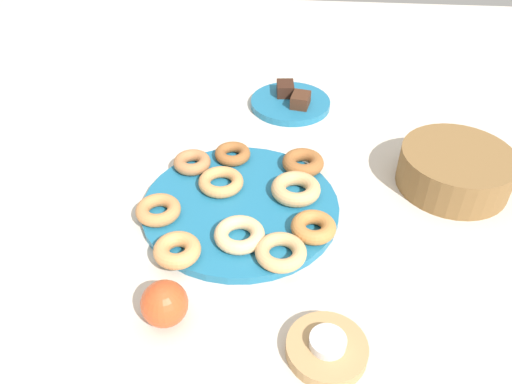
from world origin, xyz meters
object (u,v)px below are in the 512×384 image
at_px(donut_2, 296,189).
at_px(donut_9, 281,252).
at_px(donut_3, 158,210).
at_px(cake_plate, 290,103).
at_px(donut_7, 313,227).
at_px(apple, 164,304).
at_px(brownie_far, 301,100).
at_px(donut_1, 192,162).
at_px(donut_plate, 241,206).
at_px(donut_0, 221,182).
at_px(donut_6, 177,250).
at_px(candle_holder, 327,349).
at_px(basket, 455,169).
at_px(donut_8, 303,163).
at_px(brownie_near, 285,89).
at_px(donut_5, 233,154).
at_px(tealight, 328,342).
at_px(donut_4, 239,235).

relative_size(donut_2, donut_9, 1.10).
bearing_deg(donut_3, cake_plate, 153.16).
height_order(donut_7, apple, apple).
relative_size(cake_plate, brownie_far, 3.74).
bearing_deg(donut_1, donut_9, 39.39).
height_order(donut_plate, donut_3, donut_3).
bearing_deg(donut_7, donut_0, -122.35).
xyz_separation_m(donut_6, brownie_far, (-0.53, 0.20, 0.00)).
xyz_separation_m(candle_holder, basket, (-0.42, 0.26, 0.03)).
bearing_deg(brownie_far, donut_0, -24.26).
bearing_deg(candle_holder, donut_8, -174.29).
bearing_deg(brownie_near, cake_plate, 26.57).
relative_size(donut_7, candle_holder, 0.68).
distance_m(brownie_near, brownie_far, 0.07).
height_order(donut_7, basket, basket).
height_order(donut_5, basket, basket).
bearing_deg(donut_3, donut_0, 132.16).
relative_size(donut_5, donut_6, 0.94).
bearing_deg(donut_9, brownie_near, -178.21).
bearing_deg(donut_3, donut_5, 149.19).
bearing_deg(cake_plate, donut_3, -26.84).
bearing_deg(donut_6, donut_1, -175.05).
xyz_separation_m(donut_2, candle_holder, (0.34, 0.06, -0.02)).
xyz_separation_m(donut_0, basket, (-0.07, 0.47, 0.01)).
relative_size(donut_plate, donut_2, 3.91).
height_order(donut_9, brownie_near, brownie_near).
height_order(candle_holder, tealight, tealight).
distance_m(candle_holder, basket, 0.50).
xyz_separation_m(candle_holder, tealight, (0.00, 0.00, 0.02)).
distance_m(donut_0, candle_holder, 0.41).
height_order(donut_0, cake_plate, donut_0).
distance_m(donut_4, donut_6, 0.11).
height_order(donut_0, apple, apple).
bearing_deg(donut_5, donut_6, -11.25).
relative_size(donut_1, brownie_near, 1.44).
distance_m(donut_8, basket, 0.31).
distance_m(donut_6, donut_8, 0.34).
height_order(cake_plate, basket, basket).
bearing_deg(donut_1, donut_6, 4.95).
xyz_separation_m(tealight, apple, (-0.04, -0.25, 0.01)).
distance_m(donut_2, apple, 0.35).
relative_size(cake_plate, apple, 2.77).
distance_m(donut_7, apple, 0.30).
distance_m(brownie_far, candle_holder, 0.69).
bearing_deg(candle_holder, brownie_far, -175.54).
bearing_deg(basket, donut_3, -74.10).
relative_size(donut_6, apple, 1.13).
relative_size(donut_9, candle_holder, 0.74).
bearing_deg(tealight, donut_6, -122.04).
bearing_deg(donut_5, candle_holder, 23.26).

